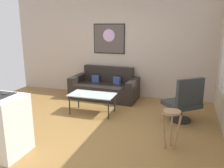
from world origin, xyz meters
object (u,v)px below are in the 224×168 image
(couch, at_px, (105,88))
(coffee_table, at_px, (92,96))
(bar_stool, at_px, (171,120))
(wall_painting, at_px, (109,39))
(armchair, at_px, (184,102))

(couch, bearing_deg, coffee_table, -84.33)
(coffee_table, relative_size, bar_stool, 1.59)
(coffee_table, distance_m, bar_stool, 2.13)
(wall_painting, bearing_deg, bar_stool, -54.06)
(armchair, relative_size, wall_painting, 1.07)
(coffee_table, distance_m, wall_painting, 2.01)
(couch, bearing_deg, armchair, -27.49)
(armchair, bearing_deg, wall_painting, 144.62)
(bar_stool, height_order, wall_painting, wall_painting)
(couch, xyz_separation_m, coffee_table, (0.12, -1.20, 0.14))
(armchair, bearing_deg, coffee_table, -177.41)
(couch, distance_m, wall_painting, 1.39)
(bar_stool, bearing_deg, coffee_table, 149.26)
(coffee_table, xyz_separation_m, armchair, (2.01, 0.09, 0.03))
(wall_painting, bearing_deg, couch, -89.17)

